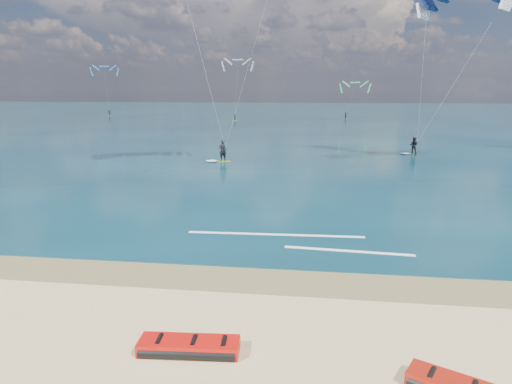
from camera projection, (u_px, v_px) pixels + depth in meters
ground at (286, 148)px, 52.28m from camera, size 320.00×320.00×0.00m
wet_sand_strip at (218, 277)px, 16.52m from camera, size 320.00×2.40×0.01m
sea at (303, 115)px, 114.14m from camera, size 320.00×200.00×0.04m
packed_kite_left at (189, 352)px, 11.84m from camera, size 2.88×1.30×0.41m
kitesurfer_main at (224, 44)px, 36.36m from camera, size 10.48×10.50×19.75m
kitesurfer_far at (438, 68)px, 42.43m from camera, size 8.34×9.15×16.49m
shoreline_foam at (303, 241)px, 20.38m from camera, size 10.03×2.38×0.01m
distant_kites at (214, 94)px, 97.94m from camera, size 62.96×14.27×12.10m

